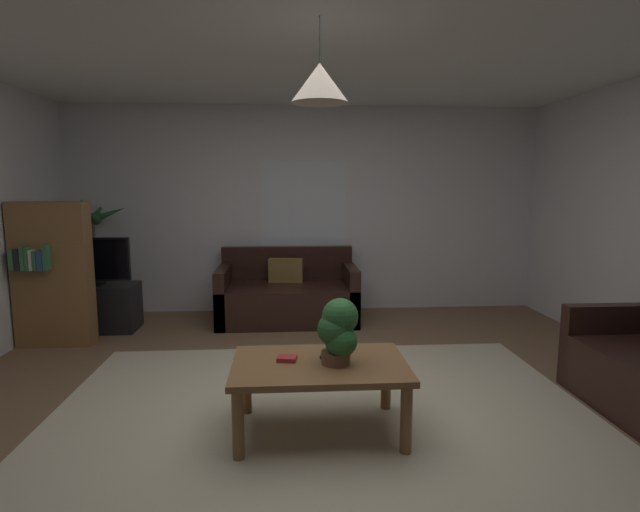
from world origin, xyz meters
name	(u,v)px	position (x,y,z in m)	size (l,w,h in m)	color
floor	(323,415)	(0.00, 0.00, -0.01)	(5.72, 5.78, 0.02)	brown
rug	(325,427)	(0.00, -0.20, 0.00)	(3.72, 3.18, 0.01)	beige
wall_back	(306,210)	(0.00, 2.92, 1.25)	(5.84, 0.06, 2.50)	silver
ceiling	(323,27)	(0.00, 0.00, 2.51)	(5.72, 5.78, 0.02)	white
window_pane	(303,206)	(-0.03, 2.89, 1.29)	(1.03, 0.01, 1.09)	white
couch_under_window	(288,297)	(-0.23, 2.39, 0.27)	(1.56, 0.87, 0.82)	black
coffee_table	(320,373)	(-0.04, -0.24, 0.39)	(1.09, 0.70, 0.46)	olive
book_on_table_0	(287,359)	(-0.24, -0.19, 0.47)	(0.12, 0.09, 0.03)	#B22D2D
remote_on_table_0	(330,360)	(0.02, -0.24, 0.47)	(0.05, 0.16, 0.02)	black
potted_plant_on_table	(338,330)	(0.07, -0.26, 0.67)	(0.26, 0.25, 0.41)	brown
tv_stand	(94,307)	(-2.31, 2.14, 0.25)	(0.90, 0.44, 0.50)	black
tv	(90,261)	(-2.31, 2.12, 0.76)	(0.81, 0.16, 0.51)	black
potted_palm_corner	(95,267)	(-2.48, 2.66, 0.61)	(0.75, 0.87, 1.47)	#B77051
bookshelf_corner	(52,274)	(-2.49, 1.65, 0.71)	(0.70, 0.31, 1.40)	olive
pendant_lamp	(320,83)	(-0.04, -0.24, 2.14)	(0.34, 0.34, 0.48)	black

